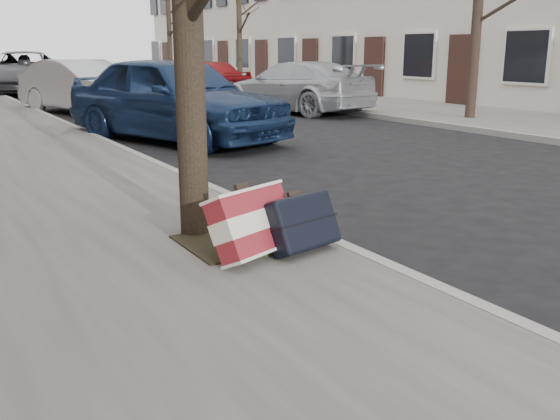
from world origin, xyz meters
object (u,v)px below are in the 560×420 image
suitcase_navy (302,222)px  car_near_mid (84,87)px  suitcase_red (253,223)px  car_near_front (175,98)px

suitcase_navy → car_near_mid: bearing=70.3°
suitcase_red → suitcase_navy: 0.41m
suitcase_red → car_near_mid: (1.95, 13.12, 0.32)m
suitcase_red → car_near_front: car_near_front is taller
suitcase_red → car_near_mid: size_ratio=0.16×
suitcase_red → car_near_front: (2.13, 7.01, 0.41)m
suitcase_red → suitcase_navy: bearing=-30.9°
suitcase_red → car_near_mid: 13.27m
suitcase_navy → car_near_mid: car_near_mid is taller
car_near_front → car_near_mid: 6.11m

